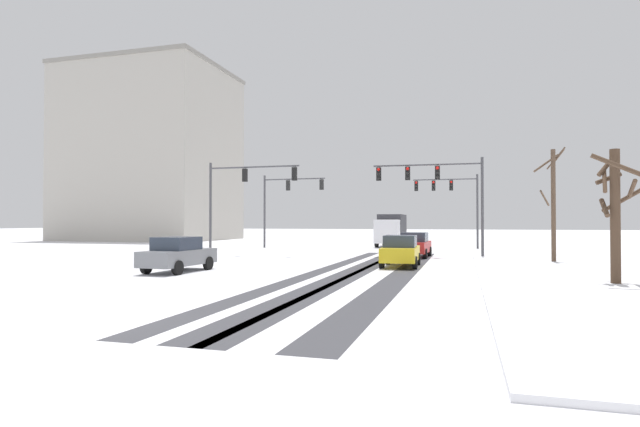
% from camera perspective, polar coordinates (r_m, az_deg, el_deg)
% --- Properties ---
extents(ground_plane, '(300.00, 300.00, 0.00)m').
position_cam_1_polar(ground_plane, '(12.63, -24.33, -11.40)').
color(ground_plane, white).
extents(wheel_track_left_lane, '(0.96, 29.00, 0.01)m').
position_cam_1_polar(wheel_track_left_lane, '(23.33, 3.49, -6.64)').
color(wheel_track_left_lane, '#424247').
rests_on(wheel_track_left_lane, ground).
extents(wheel_track_right_lane, '(0.78, 29.00, 0.01)m').
position_cam_1_polar(wheel_track_right_lane, '(23.21, 4.84, -6.66)').
color(wheel_track_right_lane, '#424247').
rests_on(wheel_track_right_lane, ground).
extents(wheel_track_center, '(0.83, 29.00, 0.01)m').
position_cam_1_polar(wheel_track_center, '(23.67, 0.14, -6.55)').
color(wheel_track_center, '#424247').
rests_on(wheel_track_center, ground).
extents(wheel_track_oncoming, '(1.13, 29.00, 0.01)m').
position_cam_1_polar(wheel_track_oncoming, '(22.92, 9.51, -6.72)').
color(wheel_track_oncoming, '#424247').
rests_on(wheel_track_oncoming, ground).
extents(sidewalk_kerb_right, '(4.00, 29.00, 0.12)m').
position_cam_1_polar(sidewalk_kerb_right, '(21.61, 22.94, -6.86)').
color(sidewalk_kerb_right, white).
rests_on(sidewalk_kerb_right, ground).
extents(traffic_signal_near_left, '(6.68, 0.40, 6.50)m').
position_cam_1_polar(traffic_signal_near_left, '(35.26, -9.01, 2.88)').
color(traffic_signal_near_left, '#47474C').
rests_on(traffic_signal_near_left, ground).
extents(traffic_signal_far_right, '(5.63, 0.52, 6.50)m').
position_cam_1_polar(traffic_signal_far_right, '(45.83, 14.71, 2.15)').
color(traffic_signal_far_right, '#47474C').
rests_on(traffic_signal_far_right, ground).
extents(traffic_signal_far_left, '(5.77, 0.48, 6.50)m').
position_cam_1_polar(traffic_signal_far_left, '(44.55, -4.00, 2.02)').
color(traffic_signal_far_left, '#47474C').
rests_on(traffic_signal_far_left, ground).
extents(traffic_signal_near_right, '(7.12, 0.62, 6.50)m').
position_cam_1_polar(traffic_signal_near_right, '(33.84, 13.18, 3.32)').
color(traffic_signal_near_right, '#47474C').
rests_on(traffic_signal_near_right, ground).
extents(car_red_lead, '(1.97, 4.17, 1.62)m').
position_cam_1_polar(car_red_lead, '(33.42, 10.75, -3.51)').
color(car_red_lead, red).
rests_on(car_red_lead, ground).
extents(car_yellow_cab_second, '(1.91, 4.14, 1.62)m').
position_cam_1_polar(car_yellow_cab_second, '(26.17, 9.16, -4.22)').
color(car_yellow_cab_second, yellow).
rests_on(car_yellow_cab_second, ground).
extents(car_grey_third, '(1.95, 4.16, 1.62)m').
position_cam_1_polar(car_grey_third, '(24.11, -15.86, -4.48)').
color(car_grey_third, slate).
rests_on(car_grey_third, ground).
extents(box_truck_delivery, '(2.36, 7.42, 3.02)m').
position_cam_1_polar(box_truck_delivery, '(47.79, 8.11, -1.77)').
color(box_truck_delivery, silver).
rests_on(box_truck_delivery, ground).
extents(bare_tree_sidewalk_near, '(2.12, 2.17, 5.06)m').
position_cam_1_polar(bare_tree_sidewalk_near, '(21.90, 30.58, 0.65)').
color(bare_tree_sidewalk_near, '#4C3828').
rests_on(bare_tree_sidewalk_near, ground).
extents(bare_tree_sidewalk_mid, '(1.78, 1.75, 6.73)m').
position_cam_1_polar(bare_tree_sidewalk_mid, '(32.36, 25.00, 1.34)').
color(bare_tree_sidewalk_mid, brown).
rests_on(bare_tree_sidewalk_mid, ground).
extents(office_building_far_left_block, '(19.63, 15.81, 22.14)m').
position_cam_1_polar(office_building_far_left_block, '(69.55, -18.69, 6.32)').
color(office_building_far_left_block, '#B2ADA3').
rests_on(office_building_far_left_block, ground).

